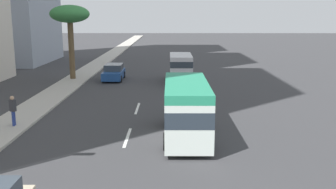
{
  "coord_description": "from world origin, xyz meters",
  "views": [
    {
      "loc": [
        -3.34,
        -2.22,
        6.33
      ],
      "look_at": [
        18.66,
        -2.12,
        1.73
      ],
      "focal_mm": 40.99,
      "sensor_mm": 36.0,
      "label": 1
    }
  ],
  "objects_px": {
    "minibus_third": "(186,107)",
    "pedestrian_near_lamp": "(13,109)",
    "van_lead": "(181,66)",
    "car_fourth": "(114,72)",
    "palm_tree": "(70,16)"
  },
  "relations": [
    {
      "from": "minibus_third",
      "to": "car_fourth",
      "type": "distance_m",
      "value": 19.17
    },
    {
      "from": "car_fourth",
      "to": "pedestrian_near_lamp",
      "type": "height_order",
      "value": "pedestrian_near_lamp"
    },
    {
      "from": "van_lead",
      "to": "palm_tree",
      "type": "xyz_separation_m",
      "value": [
        0.82,
        10.6,
        4.69
      ]
    },
    {
      "from": "van_lead",
      "to": "car_fourth",
      "type": "relative_size",
      "value": 1.2
    },
    {
      "from": "minibus_third",
      "to": "pedestrian_near_lamp",
      "type": "relative_size",
      "value": 3.95
    },
    {
      "from": "van_lead",
      "to": "car_fourth",
      "type": "height_order",
      "value": "van_lead"
    },
    {
      "from": "car_fourth",
      "to": "pedestrian_near_lamp",
      "type": "bearing_deg",
      "value": -11.39
    },
    {
      "from": "van_lead",
      "to": "pedestrian_near_lamp",
      "type": "distance_m",
      "value": 18.41
    },
    {
      "from": "car_fourth",
      "to": "van_lead",
      "type": "bearing_deg",
      "value": 81.75
    },
    {
      "from": "minibus_third",
      "to": "pedestrian_near_lamp",
      "type": "distance_m",
      "value": 9.84
    },
    {
      "from": "car_fourth",
      "to": "pedestrian_near_lamp",
      "type": "distance_m",
      "value": 16.81
    },
    {
      "from": "pedestrian_near_lamp",
      "to": "palm_tree",
      "type": "distance_m",
      "value": 17.12
    },
    {
      "from": "car_fourth",
      "to": "palm_tree",
      "type": "relative_size",
      "value": 0.61
    },
    {
      "from": "van_lead",
      "to": "palm_tree",
      "type": "bearing_deg",
      "value": 85.57
    },
    {
      "from": "palm_tree",
      "to": "car_fourth",
      "type": "bearing_deg",
      "value": -88.14
    }
  ]
}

